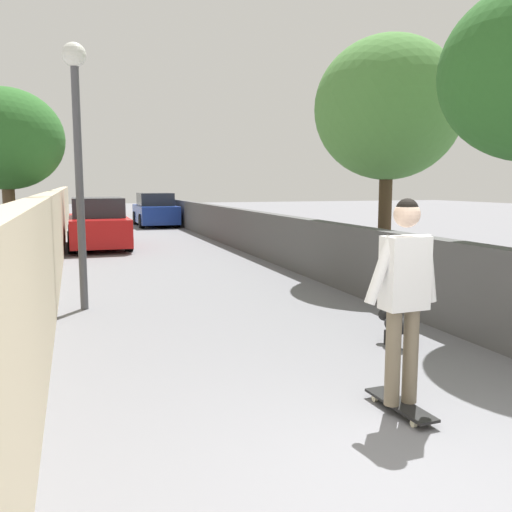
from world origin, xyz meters
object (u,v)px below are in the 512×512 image
object	(u,v)px
lamp_post	(77,128)
person_skateboarder	(404,285)
car_near	(98,224)
dog	(395,324)
car_far	(155,211)
skateboard	(400,405)
tree_right_near	(388,109)
tree_left_mid	(5,140)

from	to	relation	value
lamp_post	person_skateboarder	world-z (taller)	lamp_post
lamp_post	car_near	distance (m)	8.92
dog	car_far	world-z (taller)	car_far
skateboard	person_skateboarder	world-z (taller)	person_skateboarder
tree_right_near	tree_left_mid	distance (m)	9.58
tree_left_mid	skateboard	distance (m)	12.79
skateboard	tree_left_mid	bearing A→B (deg)	19.73
tree_right_near	lamp_post	world-z (taller)	tree_right_near
lamp_post	car_far	size ratio (longest dim) A/B	1.03
person_skateboarder	car_near	distance (m)	13.77
lamp_post	car_near	xyz separation A→B (m)	(8.66, -0.60, -2.08)
tree_right_near	person_skateboarder	size ratio (longest dim) A/B	2.83
tree_right_near	tree_left_mid	world-z (taller)	tree_right_near
tree_left_mid	skateboard	size ratio (longest dim) A/B	5.45
skateboard	person_skateboarder	bearing A→B (deg)	153.43
tree_right_near	car_far	world-z (taller)	tree_right_near
skateboard	car_near	distance (m)	13.78
tree_right_near	tree_left_mid	xyz separation A→B (m)	(5.50, 7.84, -0.40)
lamp_post	dog	xyz separation A→B (m)	(-3.27, -3.53, -2.52)
person_skateboarder	car_near	xyz separation A→B (m)	(13.63, 1.90, -0.40)
tree_right_near	car_near	xyz separation A→B (m)	(7.43, 5.54, -2.78)
tree_right_near	dog	world-z (taller)	tree_right_near
person_skateboarder	car_far	bearing A→B (deg)	-2.68
dog	car_near	distance (m)	12.29
tree_right_near	dog	xyz separation A→B (m)	(-4.50, 2.61, -3.22)
person_skateboarder	dog	distance (m)	2.16
car_near	car_far	world-z (taller)	same
tree_left_mid	skateboard	world-z (taller)	tree_left_mid
person_skateboarder	tree_left_mid	bearing A→B (deg)	19.73
tree_left_mid	car_near	bearing A→B (deg)	-49.88
car_near	tree_left_mid	bearing A→B (deg)	130.12
tree_right_near	dog	distance (m)	6.12
tree_left_mid	lamp_post	world-z (taller)	tree_left_mid
tree_left_mid	dog	distance (m)	11.63
tree_right_near	car_near	distance (m)	9.68
lamp_post	car_near	size ratio (longest dim) A/B	0.97
tree_right_near	tree_left_mid	bearing A→B (deg)	54.93
tree_right_near	skateboard	distance (m)	7.96
lamp_post	person_skateboarder	size ratio (longest dim) A/B	2.30
person_skateboarder	car_far	distance (m)	21.87
lamp_post	car_near	bearing A→B (deg)	-3.96
lamp_post	dog	distance (m)	5.43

